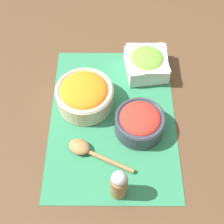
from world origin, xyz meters
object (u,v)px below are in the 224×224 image
tomato_bowl (139,122)px  carrot_bowl (84,94)px  lettuce_bowl (146,63)px  wooden_spoon (85,150)px  pepper_shaker (118,184)px

tomato_bowl → carrot_bowl: (0.09, 0.16, 0.01)m
tomato_bowl → lettuce_bowl: (0.22, -0.03, 0.00)m
tomato_bowl → lettuce_bowl: size_ratio=1.00×
wooden_spoon → pepper_shaker: bearing=-141.9°
pepper_shaker → carrot_bowl: bearing=19.5°
carrot_bowl → lettuce_bowl: (0.13, -0.19, -0.01)m
wooden_spoon → lettuce_bowl: bearing=-31.6°
lettuce_bowl → wooden_spoon: (-0.29, 0.18, -0.03)m
tomato_bowl → wooden_spoon: (-0.07, 0.15, -0.03)m
lettuce_bowl → pepper_shaker: bearing=167.4°
tomato_bowl → wooden_spoon: bearing=116.4°
wooden_spoon → carrot_bowl: bearing=3.2°
carrot_bowl → lettuce_bowl: carrot_bowl is taller
wooden_spoon → pepper_shaker: 0.15m
carrot_bowl → wooden_spoon: carrot_bowl is taller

